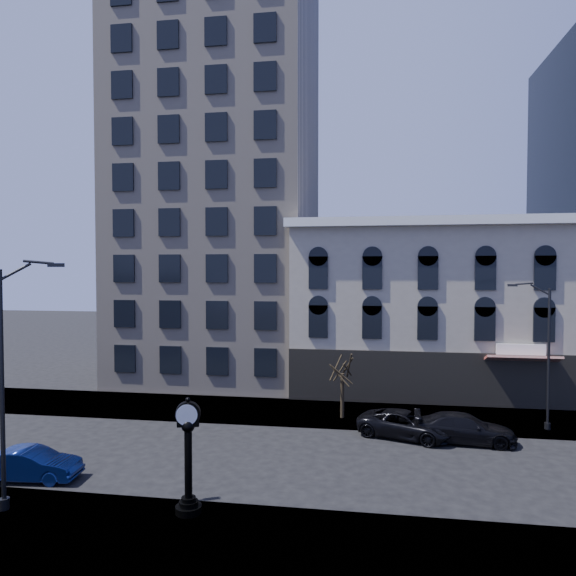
# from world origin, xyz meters

# --- Properties ---
(ground) EXTENTS (160.00, 160.00, 0.00)m
(ground) POSITION_xyz_m (0.00, 0.00, 0.00)
(ground) COLOR black
(ground) RESTS_ON ground
(sidewalk_far) EXTENTS (160.00, 6.00, 0.12)m
(sidewalk_far) POSITION_xyz_m (0.00, 8.00, 0.06)
(sidewalk_far) COLOR gray
(sidewalk_far) RESTS_ON ground
(sidewalk_near) EXTENTS (160.00, 6.00, 0.12)m
(sidewalk_near) POSITION_xyz_m (0.00, -8.00, 0.06)
(sidewalk_near) COLOR gray
(sidewalk_near) RESTS_ON ground
(cream_tower) EXTENTS (15.90, 15.40, 42.50)m
(cream_tower) POSITION_xyz_m (-6.11, 18.88, 19.32)
(cream_tower) COLOR #B9A994
(cream_tower) RESTS_ON ground
(victorian_row) EXTENTS (22.60, 11.19, 12.50)m
(victorian_row) POSITION_xyz_m (12.00, 15.89, 6.00)
(victorian_row) COLOR #AAA08C
(victorian_row) RESTS_ON ground
(street_clock) EXTENTS (0.96, 0.96, 4.25)m
(street_clock) POSITION_xyz_m (-0.12, -6.01, 2.04)
(street_clock) COLOR black
(street_clock) RESTS_ON sidewalk_near
(street_lamp_near) EXTENTS (2.29, 1.21, 9.41)m
(street_lamp_near) POSITION_xyz_m (-6.33, -6.52, 7.22)
(street_lamp_near) COLOR black
(street_lamp_near) RESTS_ON sidewalk_near
(street_lamp_far) EXTENTS (2.14, 0.59, 8.32)m
(street_lamp_far) POSITION_xyz_m (15.64, 6.59, 6.40)
(street_lamp_far) COLOR black
(street_lamp_far) RESTS_ON sidewalk_far
(bare_tree_far) EXTENTS (2.50, 2.50, 4.29)m
(bare_tree_far) POSITION_xyz_m (4.83, 6.99, 3.35)
(bare_tree_far) COLOR #2D2416
(bare_tree_far) RESTS_ON sidewalk_far
(car_near_b) EXTENTS (4.23, 1.82, 1.35)m
(car_near_b) POSITION_xyz_m (-7.89, -3.96, 0.68)
(car_near_b) COLOR #0C194C
(car_near_b) RESTS_ON ground
(car_far_a) EXTENTS (5.52, 3.86, 1.40)m
(car_far_a) POSITION_xyz_m (8.34, 4.22, 0.70)
(car_far_a) COLOR black
(car_far_a) RESTS_ON ground
(car_far_b) EXTENTS (5.22, 2.38, 1.48)m
(car_far_b) POSITION_xyz_m (11.33, 3.87, 0.74)
(car_far_b) COLOR black
(car_far_b) RESTS_ON ground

